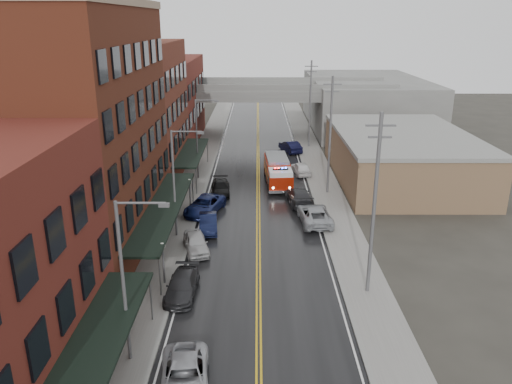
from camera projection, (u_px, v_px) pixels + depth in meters
name	position (u px, v px, depth m)	size (l,w,h in m)	color
road	(258.00, 210.00, 47.23)	(11.00, 160.00, 0.02)	black
sidewalk_left	(181.00, 210.00, 47.23)	(3.00, 160.00, 0.15)	slate
sidewalk_right	(335.00, 210.00, 47.19)	(3.00, 160.00, 0.15)	slate
curb_left	(199.00, 210.00, 47.22)	(0.30, 160.00, 0.15)	gray
curb_right	(318.00, 210.00, 47.19)	(0.30, 160.00, 0.15)	gray
brick_building_b	(83.00, 133.00, 37.72)	(9.00, 20.00, 18.00)	#502215
brick_building_c	(137.00, 112.00, 54.75)	(9.00, 15.00, 15.00)	maroon
brick_building_far	(166.00, 101.00, 71.78)	(9.00, 20.00, 12.00)	maroon
tan_building	(401.00, 158.00, 55.82)	(14.00, 22.00, 5.00)	brown
right_far_block	(365.00, 102.00, 83.69)	(18.00, 30.00, 8.00)	slate
awning_0	(87.00, 362.00, 21.70)	(2.60, 16.00, 3.09)	black
awning_1	(164.00, 207.00, 39.66)	(2.60, 18.00, 3.09)	black
awning_2	(192.00, 152.00, 56.20)	(2.60, 13.00, 3.09)	black
globe_lamp_1	(163.00, 254.00, 33.26)	(0.44, 0.44, 3.12)	#59595B
globe_lamp_2	(190.00, 187.00, 46.50)	(0.44, 0.44, 3.12)	#59595B
street_lamp_0	(127.00, 273.00, 24.76)	(2.64, 0.22, 9.00)	#59595B
street_lamp_1	(177.00, 177.00, 39.89)	(2.64, 0.22, 9.00)	#59595B
street_lamp_2	(199.00, 134.00, 55.01)	(2.64, 0.22, 9.00)	#59595B
utility_pole_0	(374.00, 203.00, 30.97)	(1.80, 0.24, 12.00)	#59595B
utility_pole_1	(330.00, 134.00, 49.88)	(1.80, 0.24, 12.00)	#59595B
utility_pole_2	(310.00, 103.00, 68.79)	(1.80, 0.24, 12.00)	#59595B
overpass	(258.00, 98.00, 75.53)	(40.00, 10.00, 7.50)	slate
fire_truck	(278.00, 171.00, 54.16)	(3.55, 8.04, 2.88)	maroon
parked_car_left_2	(185.00, 377.00, 24.13)	(2.36, 5.12, 1.42)	#ABADB3
parked_car_left_3	(182.00, 286.00, 32.52)	(1.88, 4.64, 1.35)	#2A2A2D
parked_car_left_4	(196.00, 243.00, 38.69)	(1.71, 4.24, 1.45)	#B2B2B2
parked_car_left_5	(208.00, 223.00, 42.53)	(1.48, 4.24, 1.40)	black
parked_car_left_6	(205.00, 205.00, 46.39)	(2.53, 5.48, 1.52)	#151E50
parked_car_left_7	(220.00, 188.00, 51.56)	(1.90, 4.67, 1.36)	black
parked_car_right_0	(315.00, 215.00, 44.14)	(2.59, 5.61, 1.56)	#A2A5AA
parked_car_right_1	(299.00, 196.00, 48.70)	(2.21, 5.44, 1.58)	#2B2B2E
parked_car_right_2	(301.00, 168.00, 58.13)	(1.74, 4.32, 1.47)	white
parked_car_right_3	(290.00, 146.00, 67.95)	(1.66, 4.77, 1.57)	black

